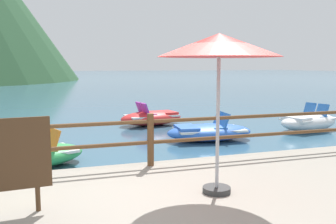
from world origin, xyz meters
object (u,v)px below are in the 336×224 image
Objects in this scene: beach_umbrella at (219,48)px; pedal_boat_5 at (308,121)px; pedal_boat_1 at (34,155)px; pedal_boat_2 at (209,132)px; pedal_boat_0 at (152,117)px.

pedal_boat_5 is (6.15, 5.61, -2.13)m from beach_umbrella.
pedal_boat_2 is at bearing 16.54° from pedal_boat_1.
pedal_boat_1 is (-2.56, 3.74, -2.19)m from beach_umbrella.
pedal_boat_5 reaches higher than pedal_boat_1.
pedal_boat_1 is at bearing -163.46° from pedal_boat_2.
pedal_boat_0 is 6.11m from pedal_boat_1.
pedal_boat_2 is 3.93m from pedal_boat_5.
pedal_boat_5 reaches higher than pedal_boat_0.
pedal_boat_1 is 5.02m from pedal_boat_2.
pedal_boat_2 is (0.84, -3.22, -0.02)m from pedal_boat_0.
beach_umbrella is 8.60m from pedal_boat_5.
pedal_boat_2 is 1.03× the size of pedal_boat_5.
pedal_boat_1 is at bearing -130.52° from pedal_boat_0.
pedal_boat_5 is at bearing 42.37° from beach_umbrella.
pedal_boat_0 is 3.32m from pedal_boat_2.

